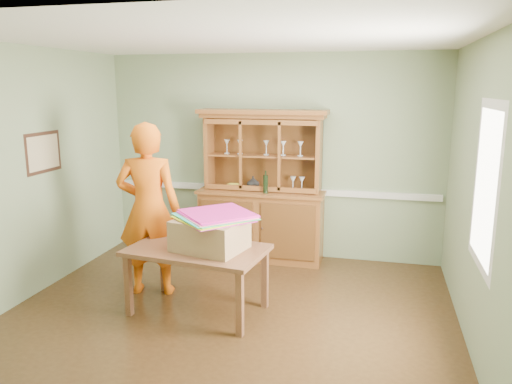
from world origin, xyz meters
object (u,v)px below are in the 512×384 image
(dining_table, at_px, (197,256))
(person, at_px, (149,209))
(cardboard_box, at_px, (210,235))
(china_hutch, at_px, (262,207))

(dining_table, xyz_separation_m, person, (-0.69, 0.35, 0.36))
(dining_table, bearing_deg, cardboard_box, 4.72)
(china_hutch, distance_m, dining_table, 1.78)
(cardboard_box, bearing_deg, dining_table, 177.51)
(china_hutch, height_order, dining_table, china_hutch)
(cardboard_box, bearing_deg, person, 156.71)
(dining_table, bearing_deg, china_hutch, 89.03)
(china_hutch, bearing_deg, dining_table, -98.18)
(dining_table, bearing_deg, person, 160.16)
(china_hutch, xyz_separation_m, cardboard_box, (-0.11, -1.77, 0.13))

